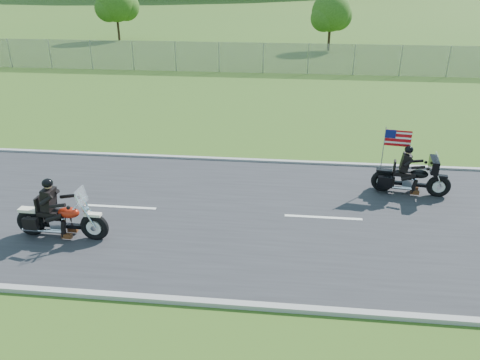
# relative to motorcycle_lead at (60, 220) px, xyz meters

# --- Properties ---
(ground) EXTENTS (420.00, 420.00, 0.00)m
(ground) POSITION_rel_motorcycle_lead_xyz_m (2.94, 1.77, -0.54)
(ground) COLOR #30551A
(ground) RESTS_ON ground
(road) EXTENTS (120.00, 8.00, 0.04)m
(road) POSITION_rel_motorcycle_lead_xyz_m (2.94, 1.77, -0.52)
(road) COLOR #28282B
(road) RESTS_ON ground
(curb_north) EXTENTS (120.00, 0.18, 0.12)m
(curb_north) POSITION_rel_motorcycle_lead_xyz_m (2.94, 5.82, -0.49)
(curb_north) COLOR #9E9B93
(curb_north) RESTS_ON ground
(curb_south) EXTENTS (120.00, 0.18, 0.12)m
(curb_south) POSITION_rel_motorcycle_lead_xyz_m (2.94, -2.28, -0.49)
(curb_south) COLOR #9E9B93
(curb_south) RESTS_ON ground
(fence) EXTENTS (60.00, 0.03, 2.00)m
(fence) POSITION_rel_motorcycle_lead_xyz_m (-2.06, 21.77, 0.46)
(fence) COLOR gray
(fence) RESTS_ON ground
(tree_fence_near) EXTENTS (3.52, 3.28, 4.75)m
(tree_fence_near) POSITION_rel_motorcycle_lead_xyz_m (8.99, 31.81, 2.43)
(tree_fence_near) COLOR #382316
(tree_fence_near) RESTS_ON ground
(tree_fence_mid) EXTENTS (3.96, 3.69, 5.30)m
(tree_fence_mid) POSITION_rel_motorcycle_lead_xyz_m (-11.01, 35.81, 2.76)
(tree_fence_mid) COLOR #382316
(tree_fence_mid) RESTS_ON ground
(motorcycle_lead) EXTENTS (2.55, 0.64, 1.71)m
(motorcycle_lead) POSITION_rel_motorcycle_lead_xyz_m (0.00, 0.00, 0.00)
(motorcycle_lead) COLOR black
(motorcycle_lead) RESTS_ON ground
(motorcycle_follow) EXTENTS (2.40, 0.88, 2.01)m
(motorcycle_follow) POSITION_rel_motorcycle_lead_xyz_m (9.72, 3.67, 0.01)
(motorcycle_follow) COLOR black
(motorcycle_follow) RESTS_ON ground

